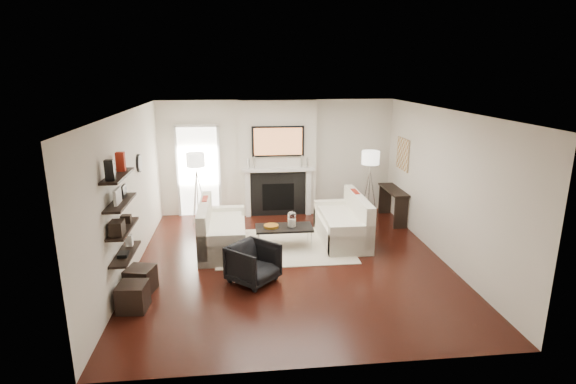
{
  "coord_description": "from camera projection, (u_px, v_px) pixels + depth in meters",
  "views": [
    {
      "loc": [
        -0.88,
        -7.45,
        3.36
      ],
      "look_at": [
        0.0,
        0.6,
        1.15
      ],
      "focal_mm": 28.0,
      "sensor_mm": 36.0,
      "label": 1
    }
  ],
  "objects": [
    {
      "name": "loveseat_left_arm_s",
      "position": [
        224.0,
        220.0,
        9.44
      ],
      "size": [
        0.85,
        0.18,
        0.6
      ],
      "primitive_type": "cube",
      "color": "white",
      "rests_on": "floor"
    },
    {
      "name": "loveseat_right_arm_n",
      "position": [
        351.0,
        240.0,
        8.33
      ],
      "size": [
        0.85,
        0.18,
        0.6
      ],
      "primitive_type": "cube",
      "color": "white",
      "rests_on": "floor"
    },
    {
      "name": "decor_wine_rack",
      "position": [
        117.0,
        228.0,
        6.28
      ],
      "size": [
        0.18,
        0.25,
        0.2
      ],
      "primitive_type": "cube",
      "color": "black",
      "rests_on": "shelf_lower"
    },
    {
      "name": "pillow_left_charcoal",
      "position": [
        203.0,
        219.0,
        8.23
      ],
      "size": [
        0.1,
        0.4,
        0.4
      ],
      "primitive_type": "cube",
      "color": "black",
      "rests_on": "loveseat_left_cushion"
    },
    {
      "name": "lamp_right_shade",
      "position": [
        371.0,
        158.0,
        10.1
      ],
      "size": [
        0.4,
        0.4,
        0.3
      ],
      "primitive_type": "cylinder",
      "color": "white",
      "rests_on": "lamp_right_post"
    },
    {
      "name": "hurricane_candle",
      "position": [
        292.0,
        223.0,
        8.69
      ],
      "size": [
        0.11,
        0.11,
        0.16
      ],
      "primitive_type": "cylinder",
      "color": "white",
      "rests_on": "coffee_table"
    },
    {
      "name": "hallway_panel",
      "position": [
        199.0,
        172.0,
        10.51
      ],
      "size": [
        0.9,
        0.02,
        2.1
      ],
      "primitive_type": "cube",
      "color": "white",
      "rests_on": "floor"
    },
    {
      "name": "shelf_top",
      "position": [
        118.0,
        176.0,
        6.39
      ],
      "size": [
        0.25,
        1.0,
        0.04
      ],
      "primitive_type": "cube",
      "color": "black",
      "rests_on": "wall_left"
    },
    {
      "name": "wall_art",
      "position": [
        403.0,
        154.0,
        9.97
      ],
      "size": [
        0.03,
        0.7,
        0.7
      ],
      "primitive_type": "cube",
      "color": "tan",
      "rests_on": "wall_right"
    },
    {
      "name": "door_trim_top",
      "position": [
        196.0,
        126.0,
        10.21
      ],
      "size": [
        1.02,
        0.06,
        0.06
      ],
      "primitive_type": "cube",
      "color": "white",
      "rests_on": "wall_back"
    },
    {
      "name": "lamp_left_leg_a",
      "position": [
        203.0,
        197.0,
        10.09
      ],
      "size": [
        0.25,
        0.02,
        1.23
      ],
      "primitive_type": "cylinder",
      "rotation": [
        0.18,
        0.0,
        4.71
      ],
      "color": "silver",
      "rests_on": "floor"
    },
    {
      "name": "lamp_right_leg_c",
      "position": [
        368.0,
        195.0,
        10.22
      ],
      "size": [
        0.14,
        0.22,
        1.23
      ],
      "primitive_type": "cylinder",
      "rotation": [
        0.18,
        0.0,
        2.62
      ],
      "color": "silver",
      "rests_on": "floor"
    },
    {
      "name": "clock_face",
      "position": [
        140.0,
        163.0,
        8.26
      ],
      "size": [
        0.01,
        0.29,
        0.29
      ],
      "primitive_type": "cylinder",
      "rotation": [
        0.0,
        1.57,
        0.0
      ],
      "color": "white",
      "rests_on": "clock_rim"
    },
    {
      "name": "pillow_right_charcoal",
      "position": [
        363.0,
        210.0,
        8.75
      ],
      "size": [
        0.1,
        0.4,
        0.4
      ],
      "primitive_type": "cube",
      "color": "black",
      "rests_on": "loveseat_right_cushion"
    },
    {
      "name": "loveseat_left_back",
      "position": [
        205.0,
        223.0,
        8.57
      ],
      "size": [
        0.18,
        1.8,
        0.8
      ],
      "primitive_type": "cube",
      "color": "white",
      "rests_on": "floor"
    },
    {
      "name": "decor_frame_a",
      "position": [
        118.0,
        196.0,
        6.36
      ],
      "size": [
        0.04,
        0.3,
        0.22
      ],
      "primitive_type": "cube",
      "color": "white",
      "rests_on": "shelf_upper"
    },
    {
      "name": "loveseat_left_base",
      "position": [
        223.0,
        238.0,
        8.68
      ],
      "size": [
        0.85,
        1.8,
        0.42
      ],
      "primitive_type": "cube",
      "color": "white",
      "rests_on": "floor"
    },
    {
      "name": "tv_screen",
      "position": [
        278.0,
        142.0,
        10.23
      ],
      "size": [
        1.1,
        0.0,
        0.62
      ],
      "primitive_type": "cube",
      "color": "#BF723F",
      "rests_on": "tv_body"
    },
    {
      "name": "pillow_right_orange",
      "position": [
        355.0,
        201.0,
        9.32
      ],
      "size": [
        0.1,
        0.42,
        0.42
      ],
      "primitive_type": "cube",
      "color": "maroon",
      "rests_on": "loveseat_right_cushion"
    },
    {
      "name": "lamp_left_post",
      "position": [
        198.0,
        197.0,
        10.08
      ],
      "size": [
        0.02,
        0.02,
        1.2
      ],
      "primitive_type": "cylinder",
      "color": "silver",
      "rests_on": "floor"
    },
    {
      "name": "door_trim_l",
      "position": [
        178.0,
        173.0,
        10.44
      ],
      "size": [
        0.06,
        0.06,
        2.16
      ],
      "primitive_type": "cube",
      "color": "white",
      "rests_on": "floor"
    },
    {
      "name": "firebox",
      "position": [
        278.0,
        197.0,
        10.63
      ],
      "size": [
        0.75,
        0.02,
        0.65
      ],
      "primitive_type": "cube",
      "color": "black",
      "rests_on": "floor"
    },
    {
      "name": "lamp_left_leg_c",
      "position": [
        195.0,
        198.0,
        9.98
      ],
      "size": [
        0.14,
        0.22,
        1.23
      ],
      "primitive_type": "cylinder",
      "rotation": [
        0.18,
        0.0,
        2.62
      ],
      "color": "silver",
      "rests_on": "floor"
    },
    {
      "name": "fireplace_surround",
      "position": [
        278.0,
        194.0,
        10.61
      ],
      "size": [
        1.3,
        0.02,
        1.04
      ],
      "primitive_type": "cube",
      "color": "black",
      "rests_on": "floor"
    },
    {
      "name": "loveseat_right_cushion",
      "position": [
        339.0,
        218.0,
        9.06
      ],
      "size": [
        0.63,
        1.44,
        0.1
      ],
      "primitive_type": "cube",
      "color": "white",
      "rests_on": "loveseat_right_base"
    },
    {
      "name": "ottoman_near",
      "position": [
        141.0,
        280.0,
        6.99
      ],
      "size": [
        0.49,
        0.49,
        0.4
      ],
      "primitive_type": "cube",
      "rotation": [
        0.0,
        0.0,
        -0.25
      ],
      "color": "black",
      "rests_on": "floor"
    },
    {
      "name": "console_leg_n",
      "position": [
        401.0,
        213.0,
        9.75
      ],
      "size": [
        0.3,
        0.04,
        0.71
      ],
      "primitive_type": "cube",
      "color": "black",
      "rests_on": "floor"
    },
    {
      "name": "candlestick_r_short",
      "position": [
        307.0,
        162.0,
        10.45
      ],
      "size": [
        0.04,
        0.04,
        0.24
      ],
      "primitive_type": "cylinder",
      "color": "silver",
      "rests_on": "mantel_shelf"
    },
    {
      "name": "pillow_left_orange",
      "position": [
        205.0,
        209.0,
        8.8
      ],
      "size": [
        0.1,
        0.42,
        0.42
      ],
      "primitive_type": "cube",
      "color": "maroon",
      "rests_on": "loveseat_left_cushion"
    },
    {
      "name": "lamp_left_leg_b",
      "position": [
        195.0,
        196.0,
        10.16
      ],
      "size": [
        0.14,
        0.22,
        1.23
      ],
      "primitive_type": "cylinder",
      "rotation": [
        0.18,
        0.0,
        0.52
      ],
      "color": "silver",
      "rests_on": "floor"
    },
    {
      "name": "hurricane_glass",
      "position": [
        292.0,
        220.0,
        8.67
      ],
      "size": [
        0.16,
        0.16,
        0.28
      ],
      "primitive_type": "cylinder",
      "color": "white",
      "rests_on": "coffee_table"
    },
    {
      "name": "door_trim_r",
      "position": [
        219.0,
        172.0,
        10.54
      ],
      "size": [
        0.06,
        0.06,
        2.16
      ],
      "primitive_type": "cube",
      "color": "white",
      "rests_on": "floor"
    },
    {
      "name": "clock_rim",
      "position": [
        139.0,
        163.0,
        8.25
      ],
      "size": [
        0.04,
        0.34,
        0.34
      ],
      "primitive_type": "cylinder",
      "rotation": [
        0.0,
        1.57,
        0.0
      ],
      "color": "black",
      "rests_on": "wall_left"
    },
    {
      "name": "ottoman_far",
      "position": [
        133.0,
        297.0,
        6.46
      ],
      "size": [
        0.43,
        0.43,
        0.4
      ],
      "primitive_type": "cube",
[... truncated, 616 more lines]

